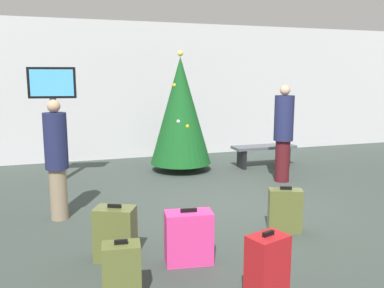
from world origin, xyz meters
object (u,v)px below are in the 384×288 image
Objects in this scene: holiday_tree at (181,111)px; waiting_bench at (264,151)px; flight_info_kiosk at (53,104)px; suitcase_1 at (122,273)px; traveller_0 at (57,157)px; suitcase_3 at (267,272)px; suitcase_4 at (115,234)px; traveller_1 at (283,131)px; suitcase_2 at (189,237)px; suitcase_0 at (285,211)px.

holiday_tree is 2.13m from waiting_bench.
flight_info_kiosk is 3.71× the size of suitcase_1.
suitcase_3 is (1.75, -2.92, -0.57)m from traveller_0.
suitcase_3 is 1.10× the size of suitcase_4.
holiday_tree is 1.37× the size of traveller_1.
suitcase_2 is at bearing -54.29° from traveller_0.
flight_info_kiosk is at bearing 109.49° from suitcase_2.
flight_info_kiosk is at bearing -173.45° from holiday_tree.
waiting_bench is 0.85× the size of traveller_0.
suitcase_4 reaches higher than suitcase_1.
traveller_0 is 2.43× the size of suitcase_3.
suitcase_1 is (-1.96, -4.80, -1.03)m from holiday_tree.
flight_info_kiosk is 4.38m from traveller_1.
waiting_bench is 2.45× the size of suitcase_1.
suitcase_0 is 0.99× the size of suitcase_2.
suitcase_4 is (-1.91, -3.93, -1.00)m from holiday_tree.
waiting_bench is 5.06m from suitcase_2.
waiting_bench is (1.89, -0.22, -0.94)m from holiday_tree.
flight_info_kiosk is at bearing 91.29° from traveller_0.
holiday_tree is 1.49× the size of traveller_0.
waiting_bench is 2.05× the size of suitcase_3.
suitcase_3 is (-2.38, -3.80, -0.65)m from traveller_1.
suitcase_3 is (0.40, -1.03, 0.04)m from suitcase_2.
suitcase_2 is 0.82m from suitcase_4.
waiting_bench is 2.36× the size of suitcase_0.
holiday_tree is 4.15× the size of suitcase_0.
traveller_0 reaches higher than suitcase_1.
traveller_1 is (4.13, 0.88, 0.08)m from traveller_0.
suitcase_0 is at bearing 54.39° from suitcase_3.
suitcase_2 is at bearing -23.10° from suitcase_4.
traveller_1 is 2.73m from suitcase_0.
suitcase_1 is at bearing -137.23° from traveller_1.
suitcase_0 is at bearing 17.42° from suitcase_2.
suitcase_2 is (0.81, 0.55, 0.01)m from suitcase_1.
traveller_0 is (-2.51, -2.37, -0.40)m from holiday_tree.
suitcase_3 reaches higher than waiting_bench.
suitcase_0 is 2.49m from suitcase_1.
holiday_tree is 5.29m from suitcase_1.
traveller_0 is 4.22m from traveller_1.
flight_info_kiosk is (-2.56, -0.29, 0.22)m from holiday_tree.
suitcase_4 is at bearing -145.33° from traveller_1.
suitcase_1 is 0.98m from suitcase_2.
suitcase_1 is 1.30m from suitcase_3.
suitcase_1 is 0.92× the size of suitcase_4.
traveller_1 is 2.64× the size of suitcase_3.
suitcase_4 is (0.60, -1.56, -0.60)m from traveller_0.
traveller_0 is 2.40m from suitcase_2.
suitcase_0 is (2.82, -1.42, -0.62)m from traveller_0.
traveller_1 reaches higher than suitcase_1.
suitcase_2 is (-1.16, -4.25, -1.01)m from holiday_tree.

